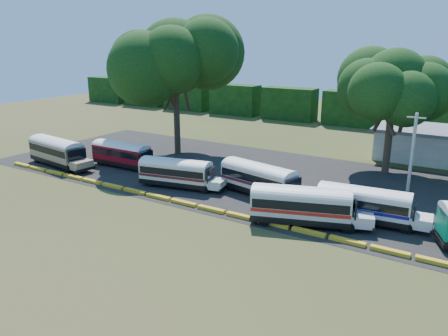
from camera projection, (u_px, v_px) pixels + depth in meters
The scene contains 13 objects.
ground at pixel (191, 211), 38.09m from camera, with size 160.00×160.00×0.00m, color #2C4316.
asphalt_strip at pixel (264, 178), 47.35m from camera, with size 64.00×24.00×0.02m, color black.
curb at pixel (197, 206), 38.86m from camera, with size 53.70×0.45×0.30m.
treeline_backdrop at pixel (353, 109), 76.34m from camera, with size 130.00×4.00×6.00m.
bus_beige at pixel (57, 150), 51.67m from camera, with size 10.26×3.73×3.29m.
bus_red at pixel (123, 153), 51.16m from camera, with size 9.05×2.41×2.96m.
bus_cream_west at pixel (177, 171), 44.00m from camera, with size 9.19×3.95×2.94m.
bus_cream_east at pixel (260, 178), 41.56m from camera, with size 9.76×4.26×3.12m.
bus_white_red at pixel (303, 204), 34.82m from camera, with size 9.85×5.35×3.16m.
bus_white_blue at pixel (366, 203), 35.34m from camera, with size 9.10×3.05×2.94m.
tree_west at pixel (175, 57), 54.61m from camera, with size 12.72×12.72×17.15m.
tree_center at pixel (395, 82), 46.65m from camera, with size 9.53×9.53×13.69m.
utility_pole at pixel (412, 157), 39.42m from camera, with size 1.60×0.30×8.21m.
Camera 1 is at (21.34, -28.58, 14.18)m, focal length 35.00 mm.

